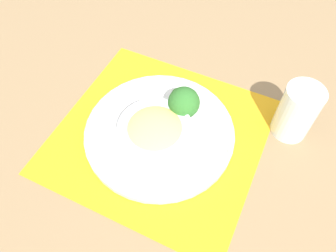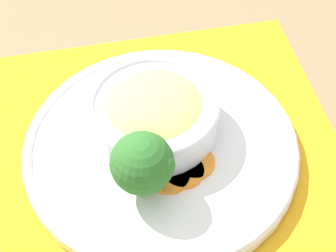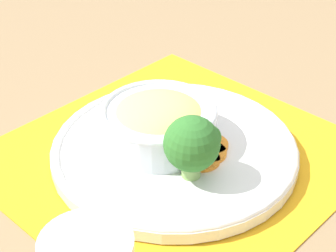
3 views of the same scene
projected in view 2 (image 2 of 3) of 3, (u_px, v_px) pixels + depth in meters
name	position (u px, v px, depth m)	size (l,w,h in m)	color
ground_plane	(161.00, 155.00, 0.68)	(4.00, 4.00, 0.00)	#8C704C
placemat	(161.00, 154.00, 0.68)	(0.49, 0.48, 0.00)	orange
plate	(161.00, 147.00, 0.67)	(0.33, 0.33, 0.02)	white
bowl	(154.00, 113.00, 0.66)	(0.16, 0.16, 0.06)	silver
broccoli_floret	(143.00, 164.00, 0.59)	(0.07, 0.07, 0.08)	#84AD5B
carrot_slice_near	(169.00, 176.00, 0.64)	(0.05, 0.05, 0.01)	orange
carrot_slice_middle	(183.00, 171.00, 0.64)	(0.05, 0.05, 0.01)	orange
carrot_slice_far	(194.00, 162.00, 0.65)	(0.05, 0.05, 0.01)	orange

